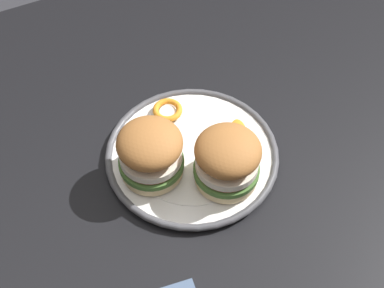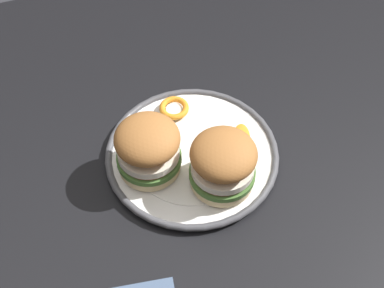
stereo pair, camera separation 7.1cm
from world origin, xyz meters
name	(u,v)px [view 1 (the left image)]	position (x,y,z in m)	size (l,w,h in m)	color
dining_table	(193,164)	(0.00, 0.00, 0.63)	(1.42, 0.98, 0.71)	black
dinner_plate	(192,155)	(0.02, 0.04, 0.72)	(0.30, 0.30, 0.02)	white
sandwich_half_left	(227,159)	(-0.01, 0.11, 0.78)	(0.15, 0.15, 0.10)	beige
sandwich_half_right	(150,152)	(0.10, 0.04, 0.78)	(0.14, 0.14, 0.10)	beige
orange_peel_curled	(168,110)	(0.02, -0.06, 0.74)	(0.06, 0.06, 0.01)	orange
orange_peel_strip_long	(239,135)	(-0.07, 0.05, 0.74)	(0.05, 0.08, 0.01)	orange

